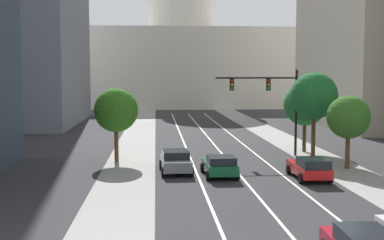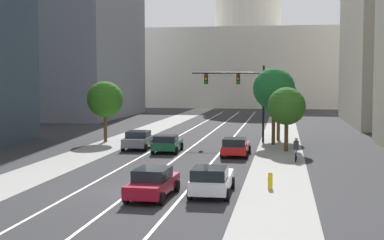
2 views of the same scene
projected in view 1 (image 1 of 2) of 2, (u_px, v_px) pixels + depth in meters
name	position (u px, v px, depth m)	size (l,w,h in m)	color
ground_plane	(205.00, 134.00, 57.63)	(400.00, 400.00, 0.00)	#2B2B2D
sidewalk_left	(137.00, 140.00, 52.13)	(3.72, 130.00, 0.01)	gray
sidewalk_right	(281.00, 139.00, 53.20)	(3.72, 130.00, 0.01)	gray
lane_stripe_left	(189.00, 155.00, 42.53)	(0.16, 90.00, 0.01)	white
lane_stripe_center	(222.00, 154.00, 42.73)	(0.16, 90.00, 0.01)	white
lane_stripe_right	(255.00, 154.00, 42.93)	(0.16, 90.00, 0.01)	white
capitol_building	(182.00, 52.00, 108.16)	(48.45, 23.60, 35.74)	beige
car_red	(310.00, 168.00, 32.40)	(2.07, 4.38, 1.46)	red
car_green	(220.00, 165.00, 33.33)	(2.22, 4.14, 1.44)	#14512D
car_gray	(176.00, 161.00, 34.68)	(2.25, 4.19, 1.51)	slate
traffic_signal_mast	(272.00, 96.00, 41.43)	(6.78, 0.39, 7.10)	black
street_tree_far_right	(348.00, 117.00, 35.89)	(3.06, 3.06, 5.22)	#51381E
street_tree_mid_left	(116.00, 110.00, 38.63)	(3.36, 3.36, 5.67)	#51381E
street_tree_mid_right	(314.00, 96.00, 40.04)	(3.71, 3.71, 6.88)	#51381E
street_tree_near_right	(305.00, 105.00, 43.88)	(3.70, 3.70, 5.97)	#51381E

